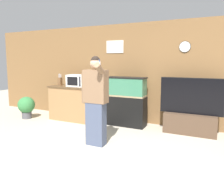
# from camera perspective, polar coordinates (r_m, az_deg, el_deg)

# --- Properties ---
(ground_plane) EXTENTS (18.00, 18.00, 0.00)m
(ground_plane) POSITION_cam_1_polar(r_m,az_deg,el_deg) (3.55, -7.81, -20.33)
(ground_plane) COLOR #B2A893
(wall_back_paneled) EXTENTS (10.00, 0.08, 2.60)m
(wall_back_paneled) POSITION_cam_1_polar(r_m,az_deg,el_deg) (5.74, 7.72, 3.67)
(wall_back_paneled) COLOR brown
(wall_back_paneled) RESTS_ON ground_plane
(counter_island) EXTENTS (1.26, 0.67, 0.94)m
(counter_island) POSITION_cam_1_polar(r_m,az_deg,el_deg) (6.18, -10.06, -3.92)
(counter_island) COLOR olive
(counter_island) RESTS_ON ground_plane
(microwave) EXTENTS (0.53, 0.36, 0.32)m
(microwave) POSITION_cam_1_polar(r_m,az_deg,el_deg) (5.97, -9.01, 1.81)
(microwave) COLOR white
(microwave) RESTS_ON counter_island
(knife_block) EXTENTS (0.11, 0.09, 0.33)m
(knife_block) POSITION_cam_1_polar(r_m,az_deg,el_deg) (6.39, -13.44, 1.65)
(knife_block) COLOR brown
(knife_block) RESTS_ON counter_island
(aquarium_on_stand) EXTENTS (1.02, 0.39, 1.23)m
(aquarium_on_stand) POSITION_cam_1_polar(r_m,az_deg,el_deg) (5.50, 3.57, -3.62)
(aquarium_on_stand) COLOR black
(aquarium_on_stand) RESTS_ON ground_plane
(tv_on_stand) EXTENTS (1.35, 0.40, 1.26)m
(tv_on_stand) POSITION_cam_1_polar(r_m,az_deg,el_deg) (5.22, 19.72, -7.37)
(tv_on_stand) COLOR #4C3828
(tv_on_stand) RESTS_ON ground_plane
(person_standing) EXTENTS (0.54, 0.41, 1.72)m
(person_standing) POSITION_cam_1_polar(r_m,az_deg,el_deg) (4.18, -4.39, -3.12)
(person_standing) COLOR #424C66
(person_standing) RESTS_ON ground_plane
(potted_plant) EXTENTS (0.47, 0.47, 0.62)m
(potted_plant) POSITION_cam_1_polar(r_m,az_deg,el_deg) (6.67, -21.46, -4.54)
(potted_plant) COLOR #4C4C51
(potted_plant) RESTS_ON ground_plane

